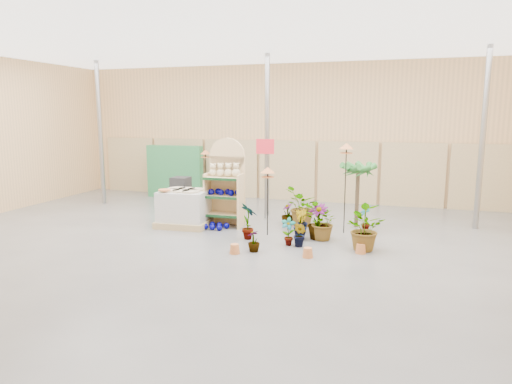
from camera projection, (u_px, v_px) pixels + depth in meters
The scene contains 25 objects.
room at pixel (236, 143), 10.37m from camera, with size 15.20×12.10×4.70m.
display_shelf at pixel (226, 186), 11.78m from camera, with size 0.97×0.64×2.26m.
teddy_bears at pixel (226, 171), 11.60m from camera, with size 0.84×0.22×0.36m.
gazing_balls_shelf at pixel (224, 192), 11.68m from camera, with size 0.83×0.28×0.16m.
gazing_balls_floor at pixel (216, 226), 11.48m from camera, with size 0.63×0.39×0.15m.
pallet_stack at pixel (184, 208), 11.75m from camera, with size 1.37×1.17×0.97m.
charcoal_planters at pixel (178, 196), 13.76m from camera, with size 0.80×0.50×1.00m.
trellis_stock at pixel (175, 172), 15.74m from camera, with size 2.00×0.30×1.80m, color #2A7540.
offer_sign at pixel (265, 162), 12.39m from camera, with size 0.50×0.08×2.20m.
bird_table_front at pixel (268, 172), 10.67m from camera, with size 0.34×0.34×1.64m.
bird_table_right at pixel (346, 149), 10.79m from camera, with size 0.34×0.34×2.19m.
bird_table_back at pixel (206, 154), 14.57m from camera, with size 0.34×0.34×1.74m.
palm at pixel (358, 169), 11.49m from camera, with size 0.70×0.70×1.76m.
potted_plant_0 at pixel (248, 221), 10.50m from camera, with size 0.46×0.31×0.87m, color #296D2A.
potted_plant_1 at pixel (300, 224), 10.53m from camera, with size 0.38×0.31×0.69m, color #296D2A.
potted_plant_2 at pixel (321, 222), 10.42m from camera, with size 0.76×0.66×0.85m, color #296D2A.
potted_plant_3 at pixel (318, 222), 10.52m from camera, with size 0.46×0.46×0.82m, color #296D2A.
potted_plant_4 at pixel (366, 218), 11.23m from camera, with size 0.35×0.24×0.67m, color #296D2A.
potted_plant_5 at pixel (301, 221), 11.10m from camera, with size 0.31×0.25×0.56m, color #296D2A.
potted_plant_6 at pixel (302, 207), 11.71m from camera, with size 0.91×0.79×1.01m, color #296D2A.
potted_plant_7 at pixel (254, 241), 9.58m from camera, with size 0.26×0.26×0.46m, color #296D2A.
potted_plant_8 at pixel (288, 232), 10.03m from camera, with size 0.33×0.22×0.63m, color #296D2A.
potted_plant_9 at pixel (300, 235), 9.90m from camera, with size 0.30×0.24×0.55m, color #296D2A.
potted_plant_10 at pixel (362, 228), 9.65m from camera, with size 0.86×0.74×0.95m, color #296D2A.
potted_plant_11 at pixel (288, 214), 11.92m from camera, with size 0.32×0.32×0.58m, color #296D2A.
Camera 1 is at (3.56, -8.88, 2.86)m, focal length 32.00 mm.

